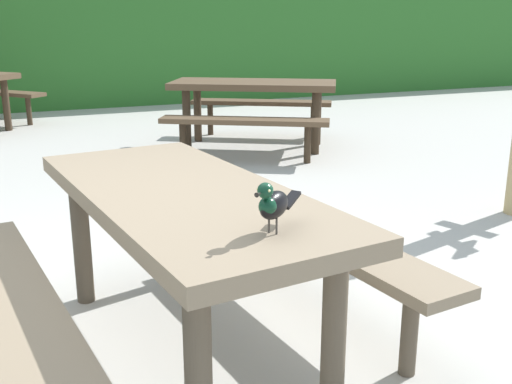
% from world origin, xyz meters
% --- Properties ---
extents(ground_plane, '(60.00, 60.00, 0.00)m').
position_xyz_m(ground_plane, '(0.00, 0.00, 0.00)').
color(ground_plane, '#B7B5AD').
extents(hedge_wall, '(28.00, 1.47, 2.10)m').
position_xyz_m(hedge_wall, '(0.00, 8.44, 1.05)').
color(hedge_wall, '#2D6B28').
rests_on(hedge_wall, ground).
extents(picnic_table_foreground, '(1.88, 1.91, 0.74)m').
position_xyz_m(picnic_table_foreground, '(0.33, -0.04, 0.56)').
color(picnic_table_foreground, '#84725B').
rests_on(picnic_table_foreground, ground).
extents(bird_grackle, '(0.24, 0.20, 0.18)m').
position_xyz_m(bird_grackle, '(0.44, -0.69, 0.84)').
color(bird_grackle, black).
rests_on(bird_grackle, picnic_table_foreground).
extents(picnic_table_far_centre, '(2.33, 2.31, 0.74)m').
position_xyz_m(picnic_table_far_centre, '(2.29, 3.90, 0.56)').
color(picnic_table_far_centre, brown).
rests_on(picnic_table_far_centre, ground).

